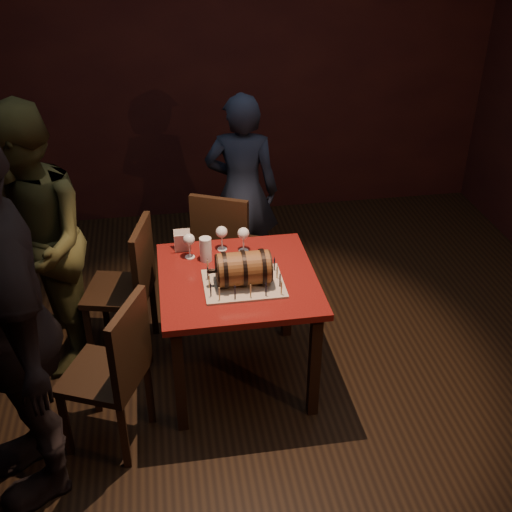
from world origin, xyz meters
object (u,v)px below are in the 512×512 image
(chair_left_rear, at_px, (130,282))
(person_back, at_px, (242,191))
(barrel_cake, at_px, (243,268))
(person_left_rear, at_px, (32,244))
(wine_glass_left, at_px, (189,241))
(pub_table, at_px, (238,292))
(wine_glass_mid, at_px, (222,233))
(chair_left_front, at_px, (116,368))
(chair_back, at_px, (225,245))
(person_left_front, at_px, (5,324))
(wine_glass_right, at_px, (243,234))
(pint_of_ale, at_px, (206,250))

(chair_left_rear, bearing_deg, person_back, 42.65)
(chair_left_rear, height_order, person_back, person_back)
(barrel_cake, height_order, person_left_rear, person_left_rear)
(barrel_cake, distance_m, wine_glass_left, 0.44)
(pub_table, distance_m, wine_glass_mid, 0.40)
(chair_left_front, bearing_deg, wine_glass_left, 56.39)
(barrel_cake, bearing_deg, wine_glass_mid, 100.28)
(barrel_cake, xyz_separation_m, wine_glass_mid, (-0.07, 0.41, 0.01))
(chair_back, bearing_deg, person_left_front, -130.62)
(person_back, bearing_deg, person_left_rear, 41.87)
(person_left_front, bearing_deg, wine_glass_mid, 107.30)
(wine_glass_right, distance_m, person_back, 0.90)
(wine_glass_left, relative_size, chair_left_front, 0.17)
(pub_table, xyz_separation_m, wine_glass_mid, (-0.05, 0.32, 0.23))
(barrel_cake, distance_m, wine_glass_mid, 0.41)
(wine_glass_left, distance_m, chair_back, 0.67)
(barrel_cake, xyz_separation_m, person_left_rear, (-1.20, 0.47, -0.00))
(pint_of_ale, xyz_separation_m, person_left_front, (-0.99, -0.79, 0.16))
(person_left_front, bearing_deg, person_left_rear, 159.34)
(wine_glass_left, xyz_separation_m, person_left_front, (-0.89, -0.84, 0.12))
(pub_table, relative_size, wine_glass_right, 5.59)
(chair_left_front, bearing_deg, wine_glass_mid, 48.54)
(wine_glass_mid, bearing_deg, barrel_cake, -79.72)
(chair_back, height_order, chair_left_front, same)
(pub_table, relative_size, person_left_front, 0.46)
(pub_table, height_order, chair_left_front, chair_left_front)
(pint_of_ale, distance_m, chair_left_rear, 0.59)
(chair_back, relative_size, chair_left_front, 1.00)
(person_left_rear, bearing_deg, person_back, 101.36)
(chair_left_rear, bearing_deg, chair_left_front, -94.71)
(person_left_rear, bearing_deg, chair_left_front, 12.07)
(wine_glass_mid, height_order, person_back, person_back)
(barrel_cake, distance_m, person_back, 1.26)
(barrel_cake, bearing_deg, pub_table, 104.01)
(pub_table, xyz_separation_m, wine_glass_left, (-0.26, 0.26, 0.23))
(pub_table, height_order, chair_back, chair_back)
(pub_table, relative_size, pint_of_ale, 6.00)
(pub_table, xyz_separation_m, person_left_rear, (-1.17, 0.38, 0.21))
(chair_left_rear, xyz_separation_m, chair_left_front, (-0.07, -0.81, 0.00))
(person_back, bearing_deg, pub_table, 92.90)
(pub_table, relative_size, person_back, 0.61)
(barrel_cake, bearing_deg, person_back, 82.25)
(person_left_rear, relative_size, person_left_front, 0.87)
(pint_of_ale, bearing_deg, wine_glass_mid, 44.97)
(person_back, bearing_deg, wine_glass_left, 75.91)
(chair_back, height_order, person_left_rear, person_left_rear)
(wine_glass_left, height_order, chair_left_front, chair_left_front)
(chair_left_front, height_order, person_left_front, person_left_front)
(chair_left_front, bearing_deg, chair_left_rear, 85.29)
(barrel_cake, bearing_deg, wine_glass_left, 128.72)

